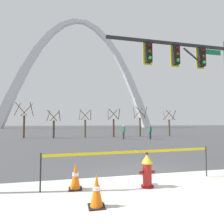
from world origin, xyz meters
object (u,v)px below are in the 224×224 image
Objects in this scene: monument_arch at (79,79)px; pedestrian_walking_left at (150,132)px; fire_hydrant at (147,171)px; traffic_cone_mid_sidewalk at (97,191)px; traffic_cone_by_hydrant at (75,176)px; pedestrian_standing_center at (123,132)px; traffic_signal_gantry at (196,73)px.

monument_arch is 52.31m from pedestrian_walking_left.
fire_hydrant is 15.99m from pedestrian_walking_left.
traffic_cone_mid_sidewalk is at bearing -149.41° from fire_hydrant.
pedestrian_walking_left reaches higher than traffic_cone_mid_sidewalk.
traffic_cone_by_hydrant is 0.46× the size of pedestrian_standing_center.
traffic_cone_mid_sidewalk is 0.11× the size of traffic_signal_gantry.
pedestrian_walking_left is (6.25, -48.92, -17.43)m from monument_arch.
monument_arch is (1.95, 64.42, 17.88)m from traffic_cone_mid_sidewalk.
traffic_signal_gantry is 62.49m from monument_arch.
traffic_cone_by_hydrant is 1.28m from traffic_cone_mid_sidewalk.
pedestrian_walking_left is (8.63, 14.29, 0.46)m from traffic_cone_by_hydrant.
traffic_signal_gantry reaches higher than traffic_cone_mid_sidewalk.
monument_arch is at bearing 93.17° from traffic_signal_gantry.
traffic_signal_gantry is at bearing -86.83° from monument_arch.
traffic_signal_gantry is 12.72m from pedestrian_walking_left.
monument_arch is (0.36, 63.48, 17.78)m from fire_hydrant.
pedestrian_standing_center is (3.28, -48.27, -17.43)m from monument_arch.
traffic_cone_by_hydrant is 15.99m from pedestrian_standing_center.
traffic_signal_gantry is 4.04× the size of pedestrian_standing_center.
pedestrian_standing_center is at bearing 76.52° from fire_hydrant.
monument_arch is at bearing 87.84° from traffic_cone_by_hydrant.
pedestrian_standing_center is at bearing 69.24° from traffic_cone_by_hydrant.
traffic_signal_gantry is (5.32, 3.60, 3.91)m from traffic_cone_mid_sidewalk.
traffic_cone_by_hydrant is (-2.02, 0.27, -0.11)m from fire_hydrant.
pedestrian_walking_left is (2.88, 11.90, -3.45)m from traffic_signal_gantry.
traffic_signal_gantry is at bearing 35.52° from fire_hydrant.
traffic_cone_by_hydrant is at bearing -157.38° from traffic_signal_gantry.
traffic_signal_gantry reaches higher than pedestrian_standing_center.
traffic_cone_mid_sidewalk is 7.52m from traffic_signal_gantry.
traffic_cone_mid_sidewalk is 0.46× the size of pedestrian_standing_center.
traffic_cone_mid_sidewalk is at bearing -107.96° from pedestrian_standing_center.
pedestrian_standing_center is at bearing 167.55° from pedestrian_walking_left.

